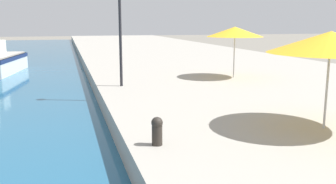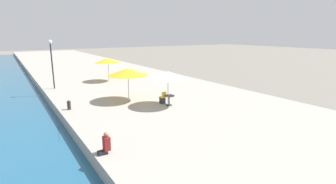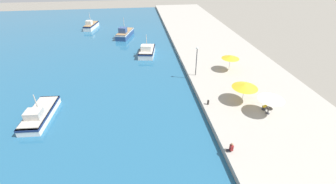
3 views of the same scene
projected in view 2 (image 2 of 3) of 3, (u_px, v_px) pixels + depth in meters
The scene contains 9 objects.
quay_promenade at pixel (88, 70), 39.83m from camera, with size 16.00×90.00×0.72m.
cafe_umbrella_pink at pixel (168, 75), 18.64m from camera, with size 2.97×2.97×2.50m.
cafe_umbrella_white at pixel (128, 72), 20.10m from camera, with size 3.15×3.15×2.52m.
cafe_umbrella_striped at pixel (108, 61), 28.32m from camera, with size 2.77×2.77×2.50m.
cafe_table at pixel (169, 98), 19.02m from camera, with size 0.80×0.80×0.74m.
cafe_chair_left at pixel (163, 99), 19.59m from camera, with size 0.47×0.49×0.91m.
person_at_quay at pixel (106, 144), 11.41m from camera, with size 0.53×0.36×0.98m.
mooring_bollard at pixel (69, 105), 18.02m from camera, with size 0.26×0.26×0.65m.
lamppost at pixel (51, 56), 24.25m from camera, with size 0.36×0.36×4.56m.
Camera 2 is at (-2.85, -2.97, 5.89)m, focal length 28.00 mm.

